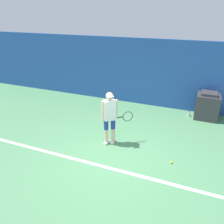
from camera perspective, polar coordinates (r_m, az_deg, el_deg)
ground_plane at (r=6.40m, az=-0.34°, el=-11.93°), size 24.00×24.00×0.00m
back_wall at (r=9.47m, az=9.29°, el=9.96°), size 24.00×0.10×2.82m
court_baseline at (r=6.09m, az=-1.88°, el=-14.15°), size 21.60×0.10×0.01m
tennis_player at (r=6.55m, az=-0.52°, el=-1.09°), size 0.81×0.62×1.72m
tennis_ball at (r=6.41m, az=15.21°, el=-12.56°), size 0.07×0.07×0.07m
covered_chair at (r=9.12m, az=23.58°, el=1.48°), size 0.83×0.77×1.06m
water_bottle at (r=9.19m, az=19.38°, el=-0.45°), size 0.08×0.08×0.21m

